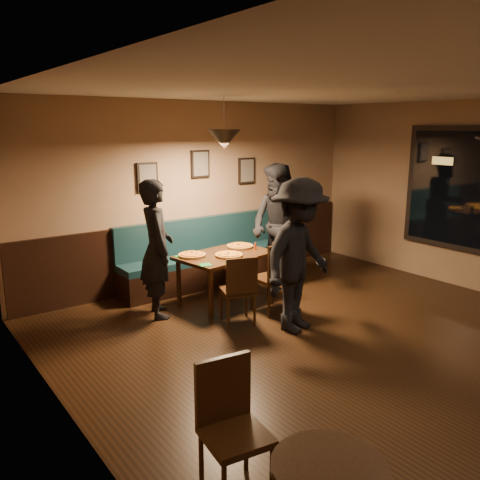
# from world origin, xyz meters

# --- Properties ---
(floor) EXTENTS (7.00, 7.00, 0.00)m
(floor) POSITION_xyz_m (0.00, 0.00, 0.00)
(floor) COLOR black
(floor) RESTS_ON ground
(ceiling) EXTENTS (7.00, 7.00, 0.00)m
(ceiling) POSITION_xyz_m (0.00, 0.00, 2.80)
(ceiling) COLOR silver
(ceiling) RESTS_ON ground
(wall_back) EXTENTS (6.00, 0.00, 6.00)m
(wall_back) POSITION_xyz_m (0.00, 3.50, 1.40)
(wall_back) COLOR #8C704F
(wall_back) RESTS_ON ground
(wall_left) EXTENTS (0.00, 7.00, 7.00)m
(wall_left) POSITION_xyz_m (-3.00, 0.00, 1.40)
(wall_left) COLOR #8C704F
(wall_left) RESTS_ON ground
(wainscot) EXTENTS (5.88, 0.06, 1.00)m
(wainscot) POSITION_xyz_m (0.00, 3.47, 0.50)
(wainscot) COLOR black
(wainscot) RESTS_ON ground
(booth_bench) EXTENTS (3.00, 0.60, 1.00)m
(booth_bench) POSITION_xyz_m (0.00, 3.20, 0.50)
(booth_bench) COLOR #0F232D
(booth_bench) RESTS_ON ground
(picture_left) EXTENTS (0.32, 0.04, 0.42)m
(picture_left) POSITION_xyz_m (-0.90, 3.47, 1.70)
(picture_left) COLOR black
(picture_left) RESTS_ON wall_back
(picture_center) EXTENTS (0.32, 0.04, 0.42)m
(picture_center) POSITION_xyz_m (0.00, 3.47, 1.85)
(picture_center) COLOR black
(picture_center) RESTS_ON wall_back
(picture_right) EXTENTS (0.32, 0.04, 0.42)m
(picture_right) POSITION_xyz_m (0.90, 3.47, 1.70)
(picture_right) COLOR black
(picture_right) RESTS_ON wall_back
(pendant_lamp) EXTENTS (0.44, 0.44, 0.25)m
(pendant_lamp) POSITION_xyz_m (-0.30, 2.39, 2.25)
(pendant_lamp) COLOR black
(pendant_lamp) RESTS_ON ceiling
(dining_table) EXTENTS (1.39, 1.00, 0.69)m
(dining_table) POSITION_xyz_m (-0.30, 2.39, 0.34)
(dining_table) COLOR black
(dining_table) RESTS_ON floor
(chair_near_left) EXTENTS (0.50, 0.50, 0.89)m
(chair_near_left) POSITION_xyz_m (-0.63, 1.64, 0.44)
(chair_near_left) COLOR black
(chair_near_left) RESTS_ON floor
(chair_near_right) EXTENTS (0.42, 0.42, 0.95)m
(chair_near_right) POSITION_xyz_m (-0.03, 1.71, 0.47)
(chair_near_right) COLOR black
(chair_near_right) RESTS_ON floor
(diner_left) EXTENTS (0.60, 0.75, 1.78)m
(diner_left) POSITION_xyz_m (-1.30, 2.48, 0.89)
(diner_left) COLOR black
(diner_left) RESTS_ON floor
(diner_right) EXTENTS (0.80, 0.98, 1.89)m
(diner_right) POSITION_xyz_m (0.70, 2.43, 0.94)
(diner_right) COLOR black
(diner_right) RESTS_ON floor
(diner_front) EXTENTS (1.33, 0.98, 1.85)m
(diner_front) POSITION_xyz_m (-0.17, 1.05, 0.92)
(diner_front) COLOR black
(diner_front) RESTS_ON floor
(pizza_a) EXTENTS (0.41, 0.41, 0.04)m
(pizza_a) POSITION_xyz_m (-0.73, 2.55, 0.71)
(pizza_a) COLOR gold
(pizza_a) RESTS_ON dining_table
(pizza_b) EXTENTS (0.47, 0.47, 0.04)m
(pizza_b) POSITION_xyz_m (-0.33, 2.25, 0.71)
(pizza_b) COLOR #C48B25
(pizza_b) RESTS_ON dining_table
(pizza_c) EXTENTS (0.43, 0.43, 0.04)m
(pizza_c) POSITION_xyz_m (0.09, 2.56, 0.71)
(pizza_c) COLOR orange
(pizza_c) RESTS_ON dining_table
(soda_glass) EXTENTS (0.07, 0.07, 0.14)m
(soda_glass) POSITION_xyz_m (0.31, 2.05, 0.76)
(soda_glass) COLOR black
(soda_glass) RESTS_ON dining_table
(tabasco_bottle) EXTENTS (0.03, 0.03, 0.11)m
(tabasco_bottle) POSITION_xyz_m (0.19, 2.33, 0.74)
(tabasco_bottle) COLOR #A22505
(tabasco_bottle) RESTS_ON dining_table
(napkin_a) EXTENTS (0.16, 0.16, 0.01)m
(napkin_a) POSITION_xyz_m (-0.86, 2.63, 0.69)
(napkin_a) COLOR #1F7521
(napkin_a) RESTS_ON dining_table
(napkin_b) EXTENTS (0.18, 0.18, 0.01)m
(napkin_b) POSITION_xyz_m (-0.82, 2.08, 0.69)
(napkin_b) COLOR #1D6C2F
(napkin_b) RESTS_ON dining_table
(cutlery_set) EXTENTS (0.17, 0.09, 0.00)m
(cutlery_set) POSITION_xyz_m (-0.34, 2.00, 0.69)
(cutlery_set) COLOR silver
(cutlery_set) RESTS_ON dining_table
(cafe_chair_far) EXTENTS (0.46, 0.46, 0.92)m
(cafe_chair_far) POSITION_xyz_m (-2.41, -0.75, 0.46)
(cafe_chair_far) COLOR black
(cafe_chair_far) RESTS_ON floor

